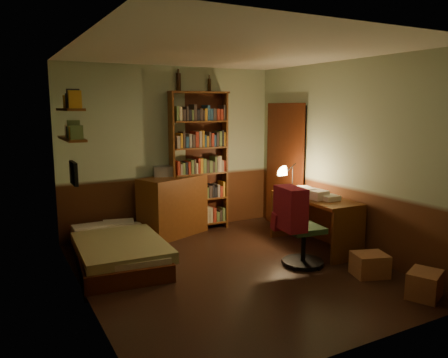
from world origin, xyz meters
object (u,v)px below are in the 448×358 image
bed (117,241)px  cardboard_box_a (424,285)px  desk_lamp (293,171)px  dresser (173,206)px  office_chair (304,226)px  mini_stereo (163,171)px  bookshelf (199,162)px  desk (314,222)px  cardboard_box_b (370,265)px

bed → cardboard_box_a: 3.64m
desk_lamp → cardboard_box_a: size_ratio=1.59×
dresser → office_chair: size_ratio=1.02×
desk_lamp → cardboard_box_a: bearing=-102.3°
office_chair → mini_stereo: bearing=123.2°
bookshelf → cardboard_box_a: (0.98, -3.47, -0.97)m
bookshelf → desk_lamp: 1.51m
bookshelf → office_chair: (0.46, -2.10, -0.60)m
desk_lamp → bed: bearing=163.7°
desk → cardboard_box_a: size_ratio=3.67×
dresser → desk: dresser is taller
dresser → mini_stereo: bearing=107.0°
desk → cardboard_box_b: desk is taller
mini_stereo → cardboard_box_a: (1.57, -3.51, -0.86)m
cardboard_box_a → cardboard_box_b: size_ratio=0.98×
desk_lamp → desk: bearing=-100.1°
office_chair → cardboard_box_a: office_chair is taller
bed → mini_stereo: mini_stereo is taller
mini_stereo → office_chair: 2.44m
office_chair → desk: bearing=46.6°
dresser → office_chair: bearing=-85.9°
bed → cardboard_box_b: 3.14m
desk → cardboard_box_a: (-0.05, -1.84, -0.23)m
cardboard_box_b → desk: bearing=84.7°
office_chair → cardboard_box_b: size_ratio=2.65×
desk_lamp → office_chair: 1.25m
bookshelf → mini_stereo: bearing=-176.2°
bed → cardboard_box_a: (2.56, -2.59, -0.13)m
mini_stereo → cardboard_box_a: size_ratio=0.77×
desk_lamp → office_chair: desk_lamp is taller
dresser → bookshelf: 0.82m
bed → bookshelf: (1.58, 0.88, 0.83)m
bed → mini_stereo: bearing=48.5°
bookshelf → office_chair: bearing=-70.0°
office_chair → cardboard_box_b: 0.89m
mini_stereo → bed: bearing=-120.0°
dresser → desk_lamp: size_ratio=1.74×
dresser → cardboard_box_a: 3.70m
mini_stereo → desk: bearing=-28.6°
dresser → cardboard_box_b: size_ratio=2.70×
mini_stereo → cardboard_box_b: size_ratio=0.75×
bookshelf → desk_lamp: size_ratio=3.73×
bookshelf → cardboard_box_b: bearing=-63.8°
mini_stereo → desk: 2.41m
mini_stereo → bookshelf: bookshelf is taller
bed → desk_lamp: bearing=0.6°
dresser → desk_lamp: bearing=-55.4°
bed → mini_stereo: 1.53m
desk_lamp → office_chair: (-0.56, -0.99, -0.53)m
desk_lamp → cardboard_box_b: bearing=-104.5°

